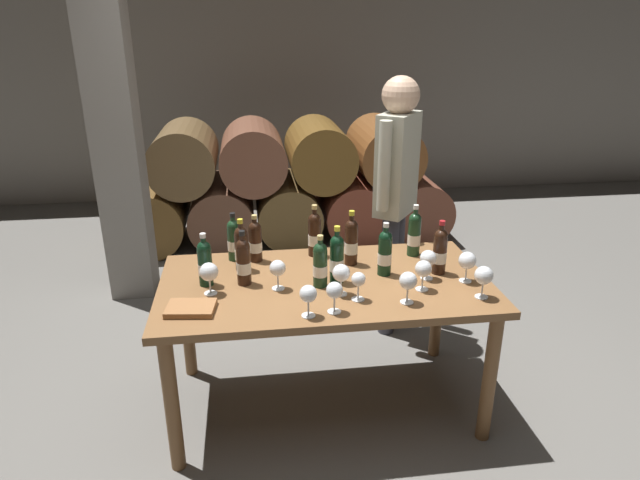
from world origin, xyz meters
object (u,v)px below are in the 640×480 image
object	(u,v)px
wine_bottle_5	(243,261)
wine_glass_10	(358,281)
wine_glass_5	(308,295)
wine_glass_0	(341,274)
wine_bottle_10	(385,252)
dining_table	(325,297)
wine_bottle_11	(351,241)
wine_bottle_1	(205,263)
wine_bottle_8	(315,234)
wine_glass_2	(423,269)
wine_bottle_4	(255,241)
wine_bottle_0	(337,258)
tasting_notebook	(191,308)
wine_bottle_7	(440,251)
wine_bottle_3	(241,248)
wine_glass_9	(484,276)
wine_bottle_2	(414,234)
wine_glass_8	(408,281)
wine_glass_7	(467,261)
wine_bottle_6	(320,264)
wine_glass_1	(278,269)
sommelier_presenting	(396,185)
wine_glass_6	(209,272)
wine_glass_4	(334,291)
wine_glass_3	(428,259)
wine_bottle_9	(234,239)

from	to	relation	value
wine_bottle_5	wine_glass_10	distance (m)	0.60
wine_glass_5	wine_bottle_5	bearing A→B (deg)	127.04
wine_glass_0	wine_bottle_10	bearing A→B (deg)	37.31
dining_table	wine_glass_0	distance (m)	0.27
wine_bottle_11	wine_bottle_1	bearing A→B (deg)	-168.47
wine_bottle_8	wine_glass_2	world-z (taller)	wine_bottle_8
wine_bottle_4	wine_bottle_11	xyz separation A→B (m)	(0.52, -0.11, 0.01)
wine_bottle_0	tasting_notebook	distance (m)	0.76
wine_bottle_7	wine_bottle_10	distance (m)	0.29
wine_bottle_3	wine_bottle_7	xyz separation A→B (m)	(1.04, -0.18, 0.00)
wine_bottle_8	wine_glass_9	distance (m)	0.97
wine_glass_5	tasting_notebook	xyz separation A→B (m)	(-0.53, 0.12, -0.10)
tasting_notebook	wine_glass_0	bearing A→B (deg)	12.92
wine_bottle_4	wine_glass_9	xyz separation A→B (m)	(1.07, -0.59, -0.00)
wine_bottle_2	wine_glass_8	size ratio (longest dim) A/B	1.89
wine_bottle_10	wine_glass_9	bearing A→B (deg)	-38.65
wine_bottle_5	wine_glass_7	world-z (taller)	wine_bottle_5
wine_bottle_4	wine_glass_9	distance (m)	1.23
wine_bottle_6	wine_bottle_8	distance (m)	0.40
wine_bottle_3	wine_glass_0	bearing A→B (deg)	-37.32
dining_table	wine_bottle_8	world-z (taller)	wine_bottle_8
wine_glass_0	wine_glass_1	size ratio (longest dim) A/B	1.03
wine_glass_5	sommelier_presenting	xyz separation A→B (m)	(0.69, 1.10, 0.17)
wine_glass_2	wine_bottle_6	bearing A→B (deg)	167.29
wine_glass_10	wine_bottle_2	bearing A→B (deg)	49.89
wine_glass_6	wine_glass_7	distance (m)	1.30
wine_bottle_7	wine_glass_0	bearing A→B (deg)	-162.17
wine_bottle_5	wine_bottle_6	bearing A→B (deg)	-11.40
wine_bottle_1	wine_glass_4	size ratio (longest dim) A/B	1.83
wine_glass_3	wine_bottle_4	bearing A→B (deg)	157.95
dining_table	wine_bottle_1	size ratio (longest dim) A/B	6.09
wine_bottle_2	wine_bottle_1	bearing A→B (deg)	-168.48
wine_bottle_6	wine_glass_6	world-z (taller)	wine_bottle_6
wine_bottle_0	wine_bottle_1	xyz separation A→B (m)	(-0.66, 0.06, -0.01)
wine_glass_3	tasting_notebook	distance (m)	1.21
wine_glass_1	tasting_notebook	bearing A→B (deg)	-157.10
dining_table	wine_bottle_2	bearing A→B (deg)	26.67
wine_bottle_4	wine_bottle_10	distance (m)	0.72
wine_bottle_10	wine_glass_6	world-z (taller)	wine_bottle_10
dining_table	wine_bottle_9	xyz separation A→B (m)	(-0.46, 0.35, 0.21)
wine_glass_5	wine_glass_10	size ratio (longest dim) A/B	1.07
wine_glass_1	wine_glass_7	world-z (taller)	wine_glass_7
wine_glass_4	wine_glass_8	world-z (taller)	wine_glass_8
sommelier_presenting	wine_bottle_1	bearing A→B (deg)	-148.75
wine_glass_1	wine_glass_5	distance (m)	0.32
wine_bottle_10	tasting_notebook	distance (m)	1.03
wine_bottle_4	wine_bottle_7	bearing A→B (deg)	-17.01
wine_bottle_2	wine_glass_2	xyz separation A→B (m)	(-0.08, -0.44, -0.02)
wine_bottle_9	wine_glass_9	bearing A→B (deg)	-27.81
wine_bottle_9	wine_glass_10	distance (m)	0.82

